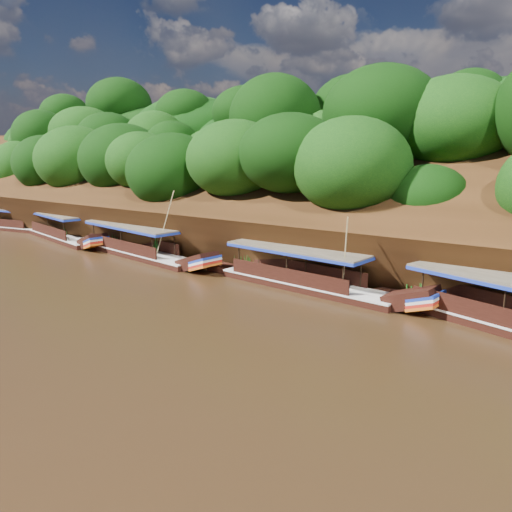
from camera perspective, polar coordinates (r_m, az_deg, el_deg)
The scene contains 7 objects.
ground at distance 24.82m, azimuth -4.64°, elevation -7.66°, with size 160.00×160.00×0.00m, color black.
riverbank at distance 43.73m, azimuth 14.94°, elevation 3.14°, with size 120.00×30.06×19.40m.
boat_1 at distance 30.26m, azimuth 6.87°, elevation -2.97°, with size 14.36×3.43×5.27m.
boat_2 at distance 40.20m, azimuth -12.69°, elevation 0.57°, with size 15.72×4.22×5.93m.
boat_3 at distance 49.84m, azimuth -20.95°, elevation 2.26°, with size 13.97×4.85×2.94m.
boat_4 at distance 58.85m, azimuth -25.92°, elevation 3.19°, with size 12.86×4.26×2.70m.
reeds at distance 33.61m, azimuth 2.04°, elevation -0.78°, with size 48.52×2.25×2.06m.
Camera 1 is at (15.20, -17.76, 8.36)m, focal length 35.00 mm.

